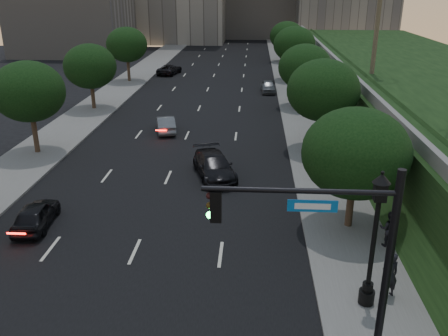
# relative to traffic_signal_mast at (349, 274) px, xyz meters

# --- Properties ---
(ground) EXTENTS (160.00, 160.00, 0.00)m
(ground) POSITION_rel_traffic_signal_mast_xyz_m (-8.25, 1.73, -3.67)
(ground) COLOR black
(ground) RESTS_ON ground
(road_surface) EXTENTS (16.00, 140.00, 0.02)m
(road_surface) POSITION_rel_traffic_signal_mast_xyz_m (-8.25, 31.73, -3.66)
(road_surface) COLOR black
(road_surface) RESTS_ON ground
(sidewalk_right) EXTENTS (4.50, 140.00, 0.15)m
(sidewalk_right) POSITION_rel_traffic_signal_mast_xyz_m (2.00, 31.73, -3.60)
(sidewalk_right) COLOR slate
(sidewalk_right) RESTS_ON ground
(sidewalk_left) EXTENTS (4.50, 140.00, 0.15)m
(sidewalk_left) POSITION_rel_traffic_signal_mast_xyz_m (-18.50, 31.73, -3.60)
(sidewalk_left) COLOR slate
(sidewalk_left) RESTS_ON ground
(embankment) EXTENTS (18.00, 90.00, 4.00)m
(embankment) POSITION_rel_traffic_signal_mast_xyz_m (13.75, 29.73, -1.67)
(embankment) COLOR black
(embankment) RESTS_ON ground
(parapet_wall) EXTENTS (0.35, 90.00, 0.70)m
(parapet_wall) POSITION_rel_traffic_signal_mast_xyz_m (5.25, 29.73, 0.68)
(parapet_wall) COLOR slate
(parapet_wall) RESTS_ON embankment
(office_block_filler) EXTENTS (18.00, 16.00, 14.00)m
(office_block_filler) POSITION_rel_traffic_signal_mast_xyz_m (-34.25, 71.73, 3.33)
(office_block_filler) COLOR gray
(office_block_filler) RESTS_ON ground
(tree_right_a) EXTENTS (5.20, 5.20, 6.24)m
(tree_right_a) POSITION_rel_traffic_signal_mast_xyz_m (2.05, 9.73, 0.35)
(tree_right_a) COLOR #38281C
(tree_right_a) RESTS_ON ground
(tree_right_b) EXTENTS (5.20, 5.20, 6.74)m
(tree_right_b) POSITION_rel_traffic_signal_mast_xyz_m (2.05, 21.73, 0.84)
(tree_right_b) COLOR #38281C
(tree_right_b) RESTS_ON ground
(tree_right_c) EXTENTS (5.20, 5.20, 6.24)m
(tree_right_c) POSITION_rel_traffic_signal_mast_xyz_m (2.05, 34.73, 0.35)
(tree_right_c) COLOR #38281C
(tree_right_c) RESTS_ON ground
(tree_right_d) EXTENTS (5.20, 5.20, 6.74)m
(tree_right_d) POSITION_rel_traffic_signal_mast_xyz_m (2.05, 48.73, 0.84)
(tree_right_d) COLOR #38281C
(tree_right_d) RESTS_ON ground
(tree_right_e) EXTENTS (5.20, 5.20, 6.24)m
(tree_right_e) POSITION_rel_traffic_signal_mast_xyz_m (2.05, 63.73, 0.35)
(tree_right_e) COLOR #38281C
(tree_right_e) RESTS_ON ground
(tree_left_b) EXTENTS (5.00, 5.00, 6.71)m
(tree_left_b) POSITION_rel_traffic_signal_mast_xyz_m (-18.55, 19.73, 0.90)
(tree_left_b) COLOR #38281C
(tree_left_b) RESTS_ON ground
(tree_left_c) EXTENTS (5.00, 5.00, 6.34)m
(tree_left_c) POSITION_rel_traffic_signal_mast_xyz_m (-18.55, 32.73, 0.53)
(tree_left_c) COLOR #38281C
(tree_left_c) RESTS_ON ground
(tree_left_d) EXTENTS (5.00, 5.00, 6.71)m
(tree_left_d) POSITION_rel_traffic_signal_mast_xyz_m (-18.55, 46.73, 0.90)
(tree_left_d) COLOR #38281C
(tree_left_d) RESTS_ON ground
(traffic_signal_mast) EXTENTS (5.68, 0.56, 7.00)m
(traffic_signal_mast) POSITION_rel_traffic_signal_mast_xyz_m (0.00, 0.00, 0.00)
(traffic_signal_mast) COLOR black
(traffic_signal_mast) RESTS_ON ground
(street_lamp) EXTENTS (0.64, 0.64, 5.62)m
(street_lamp) POSITION_rel_traffic_signal_mast_xyz_m (1.58, 3.39, -1.04)
(street_lamp) COLOR black
(street_lamp) RESTS_ON ground
(sedan_near_left) EXTENTS (1.92, 4.03, 1.33)m
(sedan_near_left) POSITION_rel_traffic_signal_mast_xyz_m (-13.82, 8.87, -3.01)
(sedan_near_left) COLOR black
(sedan_near_left) RESTS_ON ground
(sedan_mid_left) EXTENTS (2.37, 4.30, 1.34)m
(sedan_mid_left) POSITION_rel_traffic_signal_mast_xyz_m (-10.15, 25.70, -3.00)
(sedan_mid_left) COLOR slate
(sedan_mid_left) RESTS_ON ground
(sedan_far_left) EXTENTS (3.16, 5.14, 1.33)m
(sedan_far_left) POSITION_rel_traffic_signal_mast_xyz_m (-14.37, 52.28, -3.01)
(sedan_far_left) COLOR black
(sedan_far_left) RESTS_ON ground
(sedan_near_right) EXTENTS (3.57, 5.59, 1.51)m
(sedan_near_right) POSITION_rel_traffic_signal_mast_xyz_m (-5.30, 16.03, -2.92)
(sedan_near_right) COLOR black
(sedan_near_right) RESTS_ON ground
(sedan_far_right) EXTENTS (1.78, 4.03, 1.35)m
(sedan_far_right) POSITION_rel_traffic_signal_mast_xyz_m (-1.25, 41.65, -3.00)
(sedan_far_right) COLOR slate
(sedan_far_right) RESTS_ON ground
(pedestrian_a) EXTENTS (0.80, 0.64, 1.91)m
(pedestrian_a) POSITION_rel_traffic_signal_mast_xyz_m (2.52, 3.92, -2.57)
(pedestrian_a) COLOR black
(pedestrian_a) RESTS_ON sidewalk_right
(pedestrian_b) EXTENTS (0.99, 0.85, 1.77)m
(pedestrian_b) POSITION_rel_traffic_signal_mast_xyz_m (3.49, 7.79, -2.64)
(pedestrian_b) COLOR black
(pedestrian_b) RESTS_ON sidewalk_right
(pedestrian_c) EXTENTS (1.10, 0.53, 1.82)m
(pedestrian_c) POSITION_rel_traffic_signal_mast_xyz_m (1.44, 16.59, -2.61)
(pedestrian_c) COLOR black
(pedestrian_c) RESTS_ON sidewalk_right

